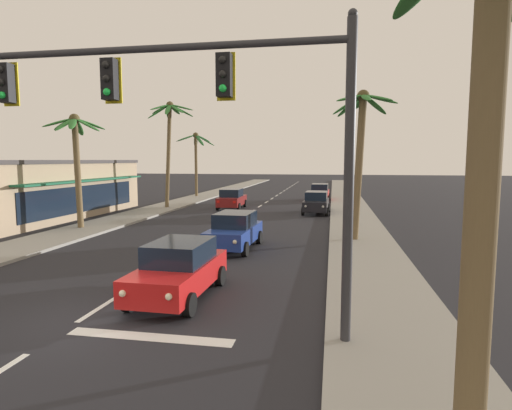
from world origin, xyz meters
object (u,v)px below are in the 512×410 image
storefront_strip_left (48,189)px  palm_left_second (76,147)px  sedan_oncoming_far (232,199)px  sedan_parked_nearest_kerb (320,192)px  palm_right_nearest (490,76)px  traffic_signal_mast (182,106)px  sedan_lead_at_stop_bar (179,269)px  palm_left_third (169,128)px  palm_right_second (361,135)px  sedan_parked_mid_kerb (316,202)px  sedan_third_in_queue (235,230)px  palm_left_farthest (196,149)px

storefront_strip_left → palm_left_second: bearing=-40.5°
sedan_oncoming_far → palm_left_second: bearing=-117.9°
sedan_parked_nearest_kerb → palm_right_nearest: palm_right_nearest is taller
traffic_signal_mast → palm_left_second: (-11.30, 13.19, -0.46)m
sedan_lead_at_stop_bar → sedan_oncoming_far: size_ratio=1.00×
palm_left_third → palm_right_second: size_ratio=1.19×
sedan_parked_mid_kerb → palm_left_third: bearing=175.8°
palm_left_second → palm_right_nearest: (16.46, -16.83, 0.25)m
sedan_third_in_queue → palm_left_second: (-10.24, 3.58, 3.98)m
sedan_oncoming_far → sedan_parked_mid_kerb: size_ratio=1.00×
traffic_signal_mast → sedan_oncoming_far: bearing=101.1°
sedan_oncoming_far → palm_right_nearest: size_ratio=0.61×
palm_left_farthest → sedan_parked_nearest_kerb: bearing=-6.4°
sedan_lead_at_stop_bar → sedan_oncoming_far: bearing=99.6°
sedan_lead_at_stop_bar → sedan_third_in_queue: 7.05m
palm_right_second → sedan_lead_at_stop_bar: bearing=-120.7°
palm_left_second → palm_left_third: bearing=83.2°
sedan_parked_nearest_kerb → palm_left_farthest: size_ratio=0.63×
sedan_lead_at_stop_bar → palm_right_nearest: palm_right_nearest is taller
sedan_third_in_queue → traffic_signal_mast: bearing=-83.7°
storefront_strip_left → palm_right_second: bearing=-14.3°
palm_right_nearest → sedan_third_in_queue: bearing=115.1°
traffic_signal_mast → palm_right_second: (4.67, 12.29, 0.00)m
sedan_oncoming_far → palm_right_second: bearing=-53.4°
sedan_oncoming_far → palm_right_second: size_ratio=0.60×
palm_left_third → storefront_strip_left: (-6.58, -6.61, -4.66)m
traffic_signal_mast → sedan_parked_mid_kerb: traffic_signal_mast is taller
palm_right_second → sedan_third_in_queue: bearing=-155.0°
traffic_signal_mast → storefront_strip_left: traffic_signal_mast is taller
sedan_parked_mid_kerb → palm_right_nearest: size_ratio=0.61×
sedan_parked_nearest_kerb → palm_right_second: palm_right_second is taller
sedan_third_in_queue → palm_left_farthest: bearing=111.8°
traffic_signal_mast → sedan_third_in_queue: (-1.06, 9.61, -4.44)m
sedan_parked_nearest_kerb → sedan_parked_mid_kerb: bearing=-89.7°
sedan_third_in_queue → palm_right_second: size_ratio=0.60×
sedan_oncoming_far → storefront_strip_left: storefront_strip_left is taller
palm_left_third → palm_right_second: bearing=-39.4°
traffic_signal_mast → sedan_lead_at_stop_bar: traffic_signal_mast is taller
palm_left_second → palm_left_farthest: 22.23m
sedan_lead_at_stop_bar → palm_right_second: size_ratio=0.60×
sedan_oncoming_far → palm_right_nearest: (10.10, -28.85, 4.23)m
sedan_third_in_queue → sedan_parked_nearest_kerb: bearing=82.6°
palm_left_farthest → storefront_strip_left: (-5.16, -17.72, -3.22)m
sedan_parked_nearest_kerb → palm_left_farthest: palm_left_farthest is taller
sedan_parked_mid_kerb → palm_right_second: (2.52, -11.12, 4.44)m
sedan_parked_mid_kerb → palm_left_farthest: 18.63m
sedan_third_in_queue → palm_left_third: 18.16m
palm_right_nearest → palm_left_farthest: bearing=113.0°
sedan_oncoming_far → sedan_parked_nearest_kerb: 11.18m
sedan_third_in_queue → storefront_strip_left: bearing=152.5°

